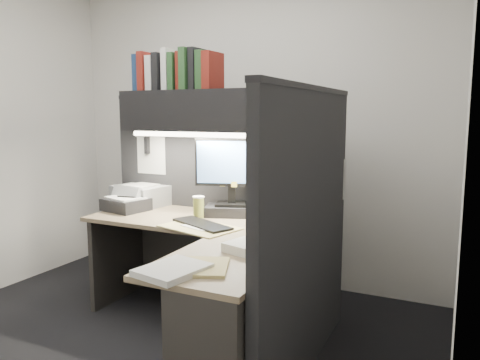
% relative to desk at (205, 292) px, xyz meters
% --- Properties ---
extents(floor, '(3.50, 3.50, 0.00)m').
position_rel_desk_xyz_m(floor, '(-0.43, 0.00, -0.44)').
color(floor, black).
rests_on(floor, ground).
extents(wall_back, '(3.50, 0.04, 2.70)m').
position_rel_desk_xyz_m(wall_back, '(-0.43, 1.50, 0.91)').
color(wall_back, white).
rests_on(wall_back, floor).
extents(wall_right, '(0.04, 3.00, 2.70)m').
position_rel_desk_xyz_m(wall_right, '(1.32, 0.00, 0.91)').
color(wall_right, white).
rests_on(wall_right, floor).
extents(partition_back, '(1.90, 0.06, 1.60)m').
position_rel_desk_xyz_m(partition_back, '(-0.40, 0.93, 0.36)').
color(partition_back, black).
rests_on(partition_back, floor).
extents(partition_right, '(0.06, 1.50, 1.60)m').
position_rel_desk_xyz_m(partition_right, '(0.55, 0.18, 0.36)').
color(partition_right, black).
rests_on(partition_right, floor).
extents(desk, '(1.70, 1.53, 0.73)m').
position_rel_desk_xyz_m(desk, '(0.00, 0.00, 0.00)').
color(desk, '#867655').
rests_on(desk, floor).
extents(overhead_shelf, '(1.55, 0.34, 0.30)m').
position_rel_desk_xyz_m(overhead_shelf, '(-0.30, 0.75, 1.06)').
color(overhead_shelf, black).
rests_on(overhead_shelf, partition_back).
extents(task_light_tube, '(1.32, 0.04, 0.04)m').
position_rel_desk_xyz_m(task_light_tube, '(-0.30, 0.61, 0.89)').
color(task_light_tube, white).
rests_on(task_light_tube, overhead_shelf).
extents(monitor, '(0.51, 0.35, 0.57)m').
position_rel_desk_xyz_m(monitor, '(-0.21, 0.76, 0.51)').
color(monitor, black).
rests_on(monitor, desk).
extents(keyboard, '(0.51, 0.35, 0.02)m').
position_rel_desk_xyz_m(keyboard, '(-0.23, 0.37, 0.30)').
color(keyboard, black).
rests_on(keyboard, desk).
extents(mousepad, '(0.22, 0.20, 0.00)m').
position_rel_desk_xyz_m(mousepad, '(0.26, 0.46, 0.29)').
color(mousepad, '#1B2D99').
rests_on(mousepad, desk).
extents(mouse, '(0.11, 0.13, 0.04)m').
position_rel_desk_xyz_m(mouse, '(0.27, 0.44, 0.31)').
color(mouse, black).
rests_on(mouse, mousepad).
extents(telephone, '(0.22, 0.22, 0.08)m').
position_rel_desk_xyz_m(telephone, '(0.32, 0.68, 0.33)').
color(telephone, '#BAB28F').
rests_on(telephone, desk).
extents(coffee_cup, '(0.08, 0.08, 0.15)m').
position_rel_desk_xyz_m(coffee_cup, '(-0.39, 0.58, 0.36)').
color(coffee_cup, '#B2AB47').
rests_on(coffee_cup, desk).
extents(printer, '(0.46, 0.41, 0.16)m').
position_rel_desk_xyz_m(printer, '(-1.06, 0.80, 0.37)').
color(printer, '#999C9F').
rests_on(printer, desk).
extents(notebook_stack, '(0.37, 0.32, 0.10)m').
position_rel_desk_xyz_m(notebook_stack, '(-1.03, 0.56, 0.33)').
color(notebook_stack, black).
rests_on(notebook_stack, desk).
extents(open_folder, '(0.57, 0.44, 0.01)m').
position_rel_desk_xyz_m(open_folder, '(-0.22, 0.32, 0.29)').
color(open_folder, tan).
rests_on(open_folder, desk).
extents(paper_stack_a, '(0.32, 0.29, 0.05)m').
position_rel_desk_xyz_m(paper_stack_a, '(0.31, -0.02, 0.31)').
color(paper_stack_a, white).
rests_on(paper_stack_a, desk).
extents(paper_stack_b, '(0.31, 0.36, 0.03)m').
position_rel_desk_xyz_m(paper_stack_b, '(0.11, -0.50, 0.30)').
color(paper_stack_b, white).
rests_on(paper_stack_b, desk).
extents(manila_stack, '(0.32, 0.35, 0.02)m').
position_rel_desk_xyz_m(manila_stack, '(0.21, -0.37, 0.30)').
color(manila_stack, tan).
rests_on(manila_stack, desk).
extents(binder_row, '(0.69, 0.26, 0.31)m').
position_rel_desk_xyz_m(binder_row, '(-0.65, 0.75, 1.35)').
color(binder_row, navy).
rests_on(binder_row, overhead_shelf).
extents(pinned_papers, '(1.76, 1.31, 0.51)m').
position_rel_desk_xyz_m(pinned_papers, '(-0.00, 0.56, 0.61)').
color(pinned_papers, white).
rests_on(pinned_papers, partition_back).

